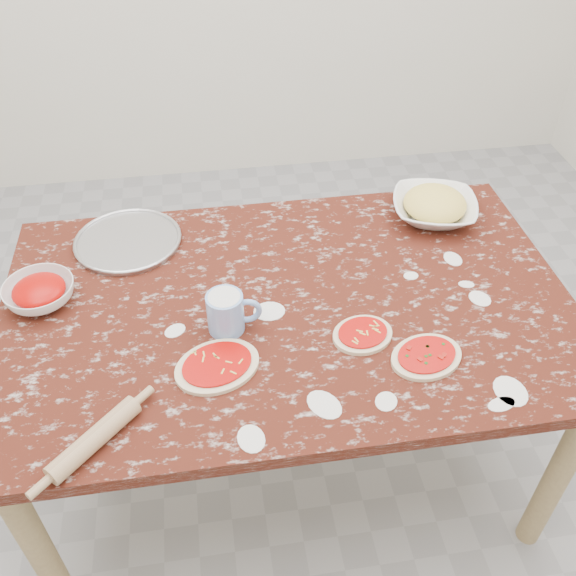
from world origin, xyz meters
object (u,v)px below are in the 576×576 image
Objects in this scene: worktable at (288,322)px; rolling_pin at (95,439)px; cheese_bowl at (434,209)px; pizza_tray at (128,241)px; flour_mug at (227,312)px; sauce_bowl at (40,293)px.

rolling_pin reaches higher than worktable.
cheese_bowl is (0.53, 0.33, 0.12)m from worktable.
worktable is 5.89× the size of cheese_bowl.
flour_mug reaches higher than pizza_tray.
cheese_bowl is at bearing 10.56° from sauce_bowl.
flour_mug is at bearing -56.39° from pizza_tray.
rolling_pin is (-0.04, -0.74, 0.02)m from pizza_tray.
sauce_bowl is at bearing -134.01° from pizza_tray.
worktable is at bearing -8.77° from sauce_bowl.
rolling_pin is (-1.03, -0.73, -0.01)m from cheese_bowl.
sauce_bowl reaches higher than rolling_pin.
sauce_bowl is at bearing -169.44° from cheese_bowl.
pizza_tray is 2.22× the size of flour_mug.
sauce_bowl reaches higher than worktable.
worktable is 0.64m from cheese_bowl.
rolling_pin is (-0.50, -0.40, 0.11)m from worktable.
pizza_tray is at bearing 86.71° from rolling_pin.
pizza_tray is (-0.45, 0.34, 0.09)m from worktable.
cheese_bowl is 1.86× the size of flour_mug.
worktable is 6.68× the size of rolling_pin.
cheese_bowl is at bearing 31.84° from worktable.
sauce_bowl is at bearing 160.03° from flour_mug.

